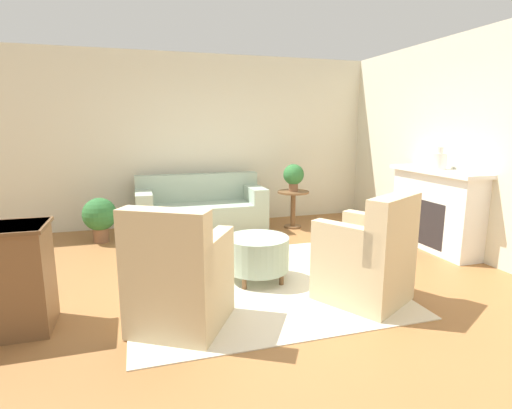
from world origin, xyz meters
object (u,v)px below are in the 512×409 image
object	(u,v)px
armchair_left	(179,281)
ottoman_table	(257,253)
potted_plant_on_side_table	(294,175)
potted_plant_floor	(100,216)
armchair_right	(369,260)
side_table	(293,203)
couch	(201,210)
vase_mantel_near	(439,160)

from	to	relation	value
armchair_left	ottoman_table	distance (m)	1.22
armchair_left	potted_plant_on_side_table	bearing A→B (deg)	52.82
potted_plant_floor	armchair_left	bearing A→B (deg)	-73.94
armchair_right	side_table	world-z (taller)	armchair_right
couch	vase_mantel_near	distance (m)	3.52
couch	armchair_right	xyz separation A→B (m)	(1.10, -3.06, 0.08)
ottoman_table	potted_plant_on_side_table	world-z (taller)	potted_plant_on_side_table
couch	armchair_left	size ratio (longest dim) A/B	1.90
couch	vase_mantel_near	bearing A→B (deg)	-33.00
armchair_right	side_table	xyz separation A→B (m)	(0.38, 2.83, 0.00)
potted_plant_on_side_table	potted_plant_floor	xyz separation A→B (m)	(-2.96, 0.02, -0.48)
vase_mantel_near	potted_plant_on_side_table	xyz separation A→B (m)	(-1.38, 1.62, -0.34)
armchair_right	potted_plant_on_side_table	world-z (taller)	armchair_right
couch	ottoman_table	size ratio (longest dim) A/B	2.93
armchair_left	armchair_right	distance (m)	1.76
armchair_left	armchair_right	size ratio (longest dim) A/B	1.00
armchair_left	potted_plant_floor	distance (m)	2.96
armchair_left	potted_plant_floor	bearing A→B (deg)	106.06
armchair_right	potted_plant_floor	bearing A→B (deg)	132.28
potted_plant_on_side_table	armchair_right	bearing A→B (deg)	-97.63
ottoman_table	couch	bearing A→B (deg)	96.22
side_table	armchair_left	bearing A→B (deg)	-127.18
ottoman_table	potted_plant_on_side_table	size ratio (longest dim) A/B	1.54
armchair_left	vase_mantel_near	size ratio (longest dim) A/B	3.54
couch	potted_plant_on_side_table	distance (m)	1.59
armchair_left	potted_plant_on_side_table	xyz separation A→B (m)	(2.14, 2.83, 0.45)
side_table	vase_mantel_near	bearing A→B (deg)	-49.53
armchair_left	side_table	bearing A→B (deg)	52.82
couch	armchair_left	bearing A→B (deg)	-102.31
armchair_left	side_table	size ratio (longest dim) A/B	1.71
vase_mantel_near	potted_plant_floor	distance (m)	4.71
ottoman_table	side_table	xyz separation A→B (m)	(1.23, 2.03, 0.11)
couch	ottoman_table	xyz separation A→B (m)	(0.25, -2.27, -0.02)
armchair_left	vase_mantel_near	xyz separation A→B (m)	(3.52, 1.21, 0.79)
armchair_right	armchair_left	bearing A→B (deg)	180.00
side_table	potted_plant_on_side_table	world-z (taller)	potted_plant_on_side_table
armchair_right	vase_mantel_near	world-z (taller)	vase_mantel_near
armchair_left	ottoman_table	bearing A→B (deg)	40.98
armchair_left	armchair_right	world-z (taller)	same
armchair_left	potted_plant_floor	size ratio (longest dim) A/B	1.61
couch	armchair_right	size ratio (longest dim) A/B	1.90
couch	ottoman_table	bearing A→B (deg)	-83.78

